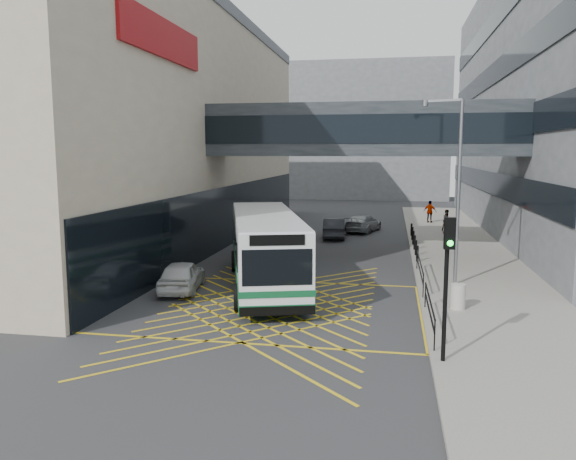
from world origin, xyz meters
The scene contains 18 objects.
ground centered at (0.00, 0.00, 0.00)m, with size 120.00×120.00×0.00m, color #333335.
building_whsmith centered at (-17.98, 16.00, 8.00)m, with size 24.17×42.00×16.00m.
building_far centered at (-2.00, 60.00, 9.00)m, with size 28.00×16.00×18.00m, color slate.
skybridge centered at (3.00, 12.00, 7.50)m, with size 20.00×4.10×3.00m.
pavement centered at (9.00, 15.00, 0.08)m, with size 6.00×54.00×0.16m, color gray.
box_junction centered at (0.00, 0.00, 0.00)m, with size 12.00×9.00×0.01m.
bus centered at (-0.99, 3.50, 1.83)m, with size 6.20×12.47×3.42m.
car_white centered at (-4.50, 1.89, 0.71)m, with size 1.81×4.43×1.41m, color silver.
car_dark centered at (0.67, 18.94, 0.72)m, with size 1.81×4.62×1.45m, color #232428.
car_silver centered at (2.60, 22.56, 0.72)m, with size 1.95×4.63×1.44m, color gray.
traffic_light centered at (6.36, -5.43, 2.93)m, with size 0.32×0.50×4.26m.
street_lamp centered at (7.55, 4.80, 4.96)m, with size 1.86×0.89×8.43m.
litter_bin centered at (7.39, 0.45, 0.65)m, with size 0.57×0.57×0.99m, color #ADA89E.
kerb_railings centered at (6.15, 1.78, 0.88)m, with size 0.05×12.54×1.00m.
bollards centered at (6.25, 15.00, 0.61)m, with size 0.14×10.14×0.90m.
pedestrian_a centered at (8.56, 17.88, 0.99)m, with size 0.66×0.47×1.65m, color gray.
pedestrian_b centered at (9.03, 23.00, 0.99)m, with size 0.81×0.47×1.66m, color gray.
pedestrian_c centered at (8.08, 28.26, 1.11)m, with size 1.12×0.54×1.90m, color gray.
Camera 1 is at (4.74, -21.64, 6.21)m, focal length 35.00 mm.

